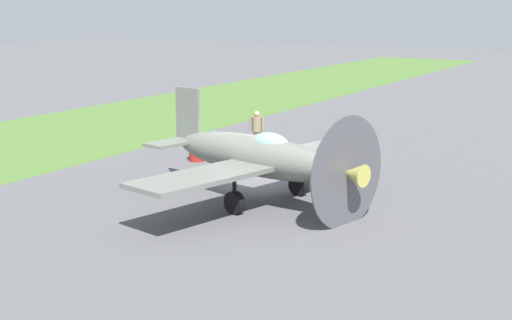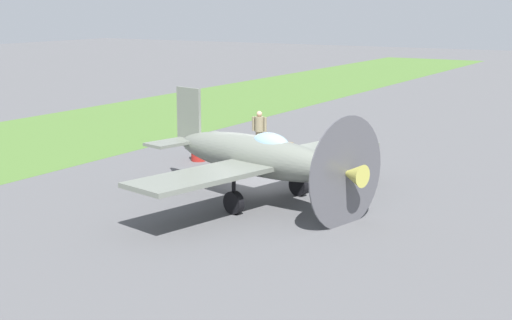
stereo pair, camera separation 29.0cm
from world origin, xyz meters
name	(u,v)px [view 1 (the left image)]	position (x,y,z in m)	size (l,w,h in m)	color
ground_plane	(257,183)	(0.00, 0.00, 0.00)	(160.00, 160.00, 0.00)	#515154
airplane_lead	(260,157)	(2.08, 1.30, 1.45)	(9.76, 7.81, 3.46)	slate
ground_crew_chief	(257,131)	(-4.61, -2.70, 0.91)	(0.38, 0.62, 1.73)	#847A5B
fuel_drum	(197,150)	(-1.99, -3.90, 0.45)	(0.60, 0.60, 0.90)	maroon
supply_crate	(275,150)	(-3.96, -1.47, 0.32)	(0.90, 0.90, 0.64)	olive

